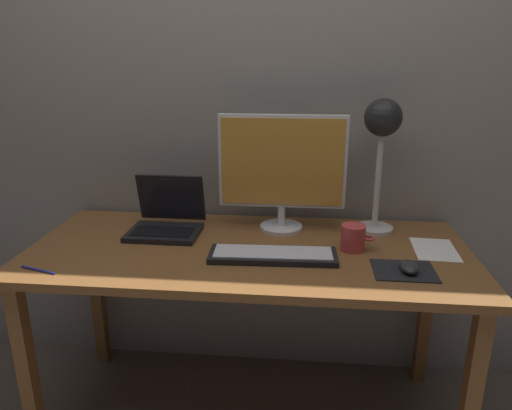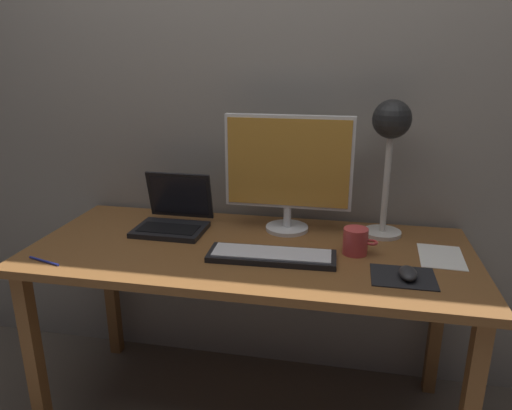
% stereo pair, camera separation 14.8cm
% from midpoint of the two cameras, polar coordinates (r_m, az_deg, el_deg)
% --- Properties ---
extents(back_wall, '(4.80, 0.06, 2.60)m').
position_cam_midpoint_polar(back_wall, '(1.99, 3.83, 14.47)').
color(back_wall, gray).
rests_on(back_wall, ground).
extents(desk, '(1.60, 0.70, 0.74)m').
position_cam_midpoint_polar(desk, '(1.76, 1.68, -7.52)').
color(desk, brown).
rests_on(desk, ground).
extents(monitor, '(0.49, 0.17, 0.46)m').
position_cam_midpoint_polar(monitor, '(1.83, 6.24, 4.49)').
color(monitor, silver).
rests_on(monitor, desk).
extents(keyboard_main, '(0.44, 0.15, 0.03)m').
position_cam_midpoint_polar(keyboard_main, '(1.64, 4.51, -6.15)').
color(keyboard_main, black).
rests_on(keyboard_main, desk).
extents(laptop, '(0.28, 0.25, 0.22)m').
position_cam_midpoint_polar(laptop, '(1.92, -7.61, -1.00)').
color(laptop, black).
rests_on(laptop, desk).
extents(desk_lamp, '(0.15, 0.15, 0.52)m').
position_cam_midpoint_polar(desk_lamp, '(1.83, 18.20, 8.04)').
color(desk_lamp, beige).
rests_on(desk_lamp, desk).
extents(mousepad, '(0.20, 0.16, 0.00)m').
position_cam_midpoint_polar(mousepad, '(1.60, 19.91, -8.21)').
color(mousepad, black).
rests_on(mousepad, desk).
extents(mouse, '(0.06, 0.10, 0.03)m').
position_cam_midpoint_polar(mouse, '(1.59, 20.46, -7.76)').
color(mouse, '#28282B').
rests_on(mouse, mousepad).
extents(coffee_mug, '(0.12, 0.09, 0.09)m').
position_cam_midpoint_polar(coffee_mug, '(1.71, 14.39, -4.29)').
color(coffee_mug, '#CC3F3F').
rests_on(coffee_mug, desk).
extents(paper_sheet_near_mouse, '(0.16, 0.22, 0.00)m').
position_cam_midpoint_polar(paper_sheet_near_mouse, '(1.80, 23.67, -5.75)').
color(paper_sheet_near_mouse, white).
rests_on(paper_sheet_near_mouse, desk).
extents(pen, '(0.14, 0.05, 0.01)m').
position_cam_midpoint_polar(pen, '(1.74, -22.00, -6.33)').
color(pen, '#2633A5').
rests_on(pen, desk).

